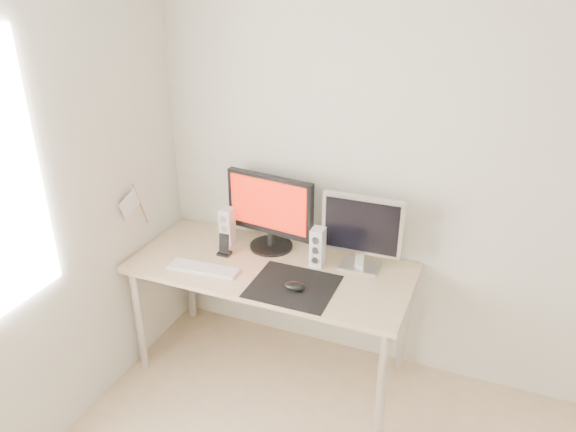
% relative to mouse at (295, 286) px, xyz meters
% --- Properties ---
extents(wall_back, '(3.50, 0.00, 3.50)m').
position_rel_mouse_xyz_m(wall_back, '(0.71, 0.55, 0.50)').
color(wall_back, white).
rests_on(wall_back, ground).
extents(mousepad, '(0.45, 0.40, 0.00)m').
position_rel_mouse_xyz_m(mousepad, '(-0.02, 0.03, -0.02)').
color(mousepad, black).
rests_on(mousepad, desk).
extents(mouse, '(0.12, 0.07, 0.04)m').
position_rel_mouse_xyz_m(mouse, '(0.00, 0.00, 0.00)').
color(mouse, black).
rests_on(mouse, mousepad).
extents(desk, '(1.60, 0.70, 0.73)m').
position_rel_mouse_xyz_m(desk, '(-0.22, 0.18, -0.10)').
color(desk, '#D1B587').
rests_on(desk, ground).
extents(main_monitor, '(0.55, 0.29, 0.47)m').
position_rel_mouse_xyz_m(main_monitor, '(-0.30, 0.38, 0.23)').
color(main_monitor, black).
rests_on(main_monitor, desk).
extents(second_monitor, '(0.45, 0.16, 0.43)m').
position_rel_mouse_xyz_m(second_monitor, '(0.26, 0.36, 0.22)').
color(second_monitor, silver).
rests_on(second_monitor, desk).
extents(speaker_left, '(0.07, 0.09, 0.23)m').
position_rel_mouse_xyz_m(speaker_left, '(-0.57, 0.34, 0.09)').
color(speaker_left, white).
rests_on(speaker_left, desk).
extents(speaker_right, '(0.07, 0.09, 0.23)m').
position_rel_mouse_xyz_m(speaker_right, '(0.02, 0.29, 0.09)').
color(speaker_right, white).
rests_on(speaker_right, desk).
extents(keyboard, '(0.43, 0.14, 0.02)m').
position_rel_mouse_xyz_m(keyboard, '(-0.55, 0.00, -0.02)').
color(keyboard, silver).
rests_on(keyboard, desk).
extents(phone_dock, '(0.07, 0.06, 0.13)m').
position_rel_mouse_xyz_m(phone_dock, '(-0.52, 0.20, 0.02)').
color(phone_dock, black).
rests_on(phone_dock, desk).
extents(pennant, '(0.01, 0.23, 0.29)m').
position_rel_mouse_xyz_m(pennant, '(-1.01, 0.04, 0.29)').
color(pennant, '#A57F54').
rests_on(pennant, wall_left).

